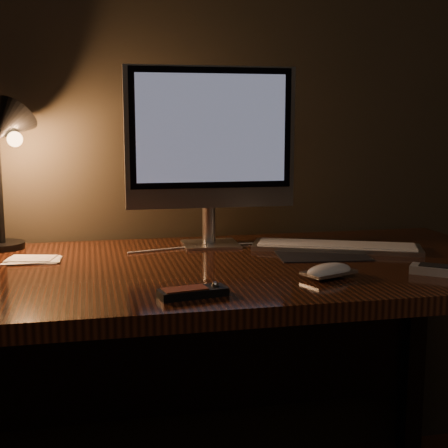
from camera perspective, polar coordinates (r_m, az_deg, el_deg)
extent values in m
cube|color=black|center=(1.90, -4.01, 17.04)|extent=(4.00, 0.02, 2.70)
cube|color=#401C0E|center=(1.53, -1.56, -4.46)|extent=(1.60, 0.75, 0.04)
cube|color=black|center=(2.18, 16.90, -10.89)|extent=(0.06, 0.06, 0.71)
cube|color=black|center=(1.93, -3.45, -10.02)|extent=(1.48, 0.02, 0.51)
cube|color=silver|center=(1.76, -1.23, -1.85)|extent=(0.16, 0.14, 0.01)
cylinder|color=silver|center=(1.77, -1.39, 0.03)|extent=(0.04, 0.04, 0.10)
cube|color=silver|center=(1.72, -1.24, 7.89)|extent=(0.47, 0.04, 0.38)
cube|color=black|center=(1.70, -1.13, 8.74)|extent=(0.44, 0.01, 0.32)
cube|color=#8A93BC|center=(1.70, -1.12, 8.74)|extent=(0.41, 0.01, 0.29)
cube|color=silver|center=(1.72, 10.21, -2.04)|extent=(0.47, 0.29, 0.02)
cube|color=black|center=(1.65, 8.84, -2.74)|extent=(0.25, 0.21, 0.00)
ellipsoid|color=white|center=(1.41, 9.58, -4.43)|extent=(0.13, 0.10, 0.02)
cube|color=black|center=(1.25, -2.85, -6.28)|extent=(0.14, 0.07, 0.02)
cube|color=maroon|center=(1.24, -2.86, -5.89)|extent=(0.09, 0.06, 0.00)
sphere|color=silver|center=(1.24, -2.86, -5.83)|extent=(0.01, 0.01, 0.01)
cube|color=white|center=(1.63, -17.13, -3.14)|extent=(0.15, 0.11, 0.01)
cylinder|color=black|center=(1.81, -19.63, -1.87)|extent=(0.15, 0.15, 0.02)
cone|color=black|center=(1.73, -19.30, 8.44)|extent=(0.20, 0.20, 0.16)
sphere|color=#FFB266|center=(1.71, -18.58, 7.36)|extent=(0.04, 0.04, 0.04)
cylinder|color=white|center=(1.73, 0.01, -2.06)|extent=(0.53, 0.03, 0.00)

